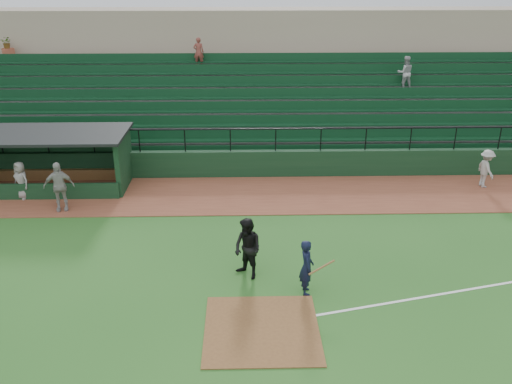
{
  "coord_description": "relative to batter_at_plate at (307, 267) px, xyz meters",
  "views": [
    {
      "loc": [
        -0.44,
        -12.69,
        8.84
      ],
      "look_at": [
        0.0,
        5.0,
        1.4
      ],
      "focal_mm": 38.04,
      "sensor_mm": 36.0,
      "label": 1
    }
  ],
  "objects": [
    {
      "name": "ground",
      "position": [
        -1.35,
        -0.72,
        -0.85
      ],
      "size": [
        90.0,
        90.0,
        0.0
      ],
      "primitive_type": "plane",
      "color": "#255B1D",
      "rests_on": "ground"
    },
    {
      "name": "warning_track",
      "position": [
        -1.35,
        7.28,
        -0.83
      ],
      "size": [
        40.0,
        4.0,
        0.03
      ],
      "primitive_type": "cube",
      "color": "brown",
      "rests_on": "ground"
    },
    {
      "name": "home_plate_dirt",
      "position": [
        -1.35,
        -1.72,
        -0.83
      ],
      "size": [
        3.0,
        3.0,
        0.03
      ],
      "primitive_type": "cube",
      "color": "brown",
      "rests_on": "ground"
    },
    {
      "name": "stadium_structure",
      "position": [
        -1.35,
        15.74,
        1.45
      ],
      "size": [
        38.0,
        13.08,
        6.4
      ],
      "color": "#103219",
      "rests_on": "ground"
    },
    {
      "name": "dugout",
      "position": [
        -11.1,
        8.84,
        0.48
      ],
      "size": [
        8.9,
        3.2,
        2.42
      ],
      "color": "#103219",
      "rests_on": "ground"
    },
    {
      "name": "batter_at_plate",
      "position": [
        0.0,
        0.0,
        0.0
      ],
      "size": [
        1.01,
        0.68,
        1.7
      ],
      "color": "black",
      "rests_on": "ground"
    },
    {
      "name": "umpire",
      "position": [
        -1.68,
        0.92,
        0.11
      ],
      "size": [
        1.17,
        1.17,
        1.92
      ],
      "primitive_type": "imported",
      "rotation": [
        0.0,
        0.0,
        -0.79
      ],
      "color": "black",
      "rests_on": "ground"
    },
    {
      "name": "runner",
      "position": [
        8.52,
        7.91,
        0.0
      ],
      "size": [
        0.74,
        1.13,
        1.64
      ],
      "primitive_type": "imported",
      "rotation": [
        0.0,
        0.0,
        1.7
      ],
      "color": "#A5A09A",
      "rests_on": "warning_track"
    },
    {
      "name": "dugout_player_a",
      "position": [
        -8.85,
        5.96,
        0.16
      ],
      "size": [
        1.21,
        0.69,
        1.95
      ],
      "primitive_type": "imported",
      "rotation": [
        0.0,
        0.0,
        0.2
      ],
      "color": "#A29D97",
      "rests_on": "warning_track"
    },
    {
      "name": "dugout_player_b",
      "position": [
        -10.75,
        7.15,
        -0.04
      ],
      "size": [
        0.91,
        0.82,
        1.56
      ],
      "primitive_type": "imported",
      "rotation": [
        0.0,
        0.0,
        -0.54
      ],
      "color": "gray",
      "rests_on": "warning_track"
    }
  ]
}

